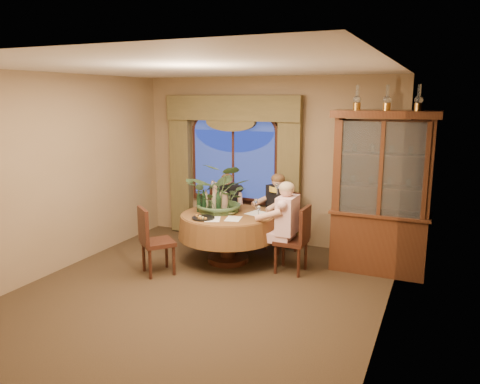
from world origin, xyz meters
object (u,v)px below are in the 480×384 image
at_px(person_pink, 287,227).
at_px(stoneware_vase, 224,202).
at_px(wine_bottle_3, 218,198).
at_px(wine_bottle_2, 204,200).
at_px(chair_back_right, 281,222).
at_px(olive_bowl, 231,213).
at_px(oil_lamp_left, 357,98).
at_px(wine_bottle_5, 206,200).
at_px(chair_right, 291,239).
at_px(wine_bottle_4, 218,203).
at_px(centerpiece_plant, 222,170).
at_px(chair_back, 223,214).
at_px(dining_table, 228,238).
at_px(oil_lamp_right, 419,98).
at_px(chair_front_left, 158,241).
at_px(wine_bottle_0, 199,201).
at_px(person_scarf, 278,213).
at_px(person_back, 227,208).
at_px(china_cabinet, 381,194).
at_px(oil_lamp_center, 387,98).
at_px(wine_bottle_1, 214,201).

distance_m(person_pink, stoneware_vase, 1.11).
bearing_deg(wine_bottle_3, wine_bottle_2, -123.82).
height_order(chair_back_right, olive_bowl, chair_back_right).
distance_m(oil_lamp_left, wine_bottle_5, 2.68).
height_order(chair_right, wine_bottle_3, wine_bottle_3).
distance_m(wine_bottle_2, wine_bottle_4, 0.28).
bearing_deg(wine_bottle_4, centerpiece_plant, 91.56).
height_order(chair_right, chair_back, same).
relative_size(dining_table, oil_lamp_right, 4.40).
bearing_deg(chair_front_left, oil_lamp_left, 68.71).
bearing_deg(wine_bottle_0, chair_right, 1.52).
bearing_deg(person_scarf, wine_bottle_5, 71.61).
distance_m(chair_right, olive_bowl, 0.99).
xyz_separation_m(oil_lamp_right, person_back, (-2.94, 0.35, -1.86)).
bearing_deg(person_pink, olive_bowl, 91.75).
distance_m(chair_back, centerpiece_plant, 1.27).
height_order(centerpiece_plant, wine_bottle_0, centerpiece_plant).
xyz_separation_m(oil_lamp_right, wine_bottle_2, (-2.95, -0.48, -1.55)).
distance_m(dining_table, stoneware_vase, 0.55).
xyz_separation_m(olive_bowl, wine_bottle_3, (-0.33, 0.26, 0.14)).
height_order(oil_lamp_left, chair_front_left, oil_lamp_left).
distance_m(china_cabinet, oil_lamp_left, 1.37).
bearing_deg(olive_bowl, oil_lamp_center, 14.26).
bearing_deg(chair_front_left, wine_bottle_0, 112.88).
distance_m(dining_table, oil_lamp_right, 3.32).
bearing_deg(wine_bottle_0, person_back, 86.76).
distance_m(china_cabinet, chair_back, 2.78).
distance_m(chair_right, wine_bottle_3, 1.37).
height_order(chair_right, person_pink, person_pink).
bearing_deg(oil_lamp_center, centerpiece_plant, -170.29).
xyz_separation_m(china_cabinet, wine_bottle_5, (-2.54, -0.43, -0.23)).
bearing_deg(person_scarf, centerpiece_plant, 78.89).
xyz_separation_m(person_scarf, stoneware_vase, (-0.67, -0.64, 0.25)).
xyz_separation_m(olive_bowl, wine_bottle_4, (-0.20, 0.00, 0.14)).
bearing_deg(wine_bottle_1, chair_right, -3.74).
bearing_deg(centerpiece_plant, person_scarf, 43.74).
distance_m(oil_lamp_center, wine_bottle_5, 3.00).
distance_m(oil_lamp_left, stoneware_vase, 2.47).
relative_size(stoneware_vase, wine_bottle_0, 0.88).
bearing_deg(centerpiece_plant, stoneware_vase, 41.41).
bearing_deg(oil_lamp_center, person_scarf, 170.64).
relative_size(china_cabinet, chair_right, 2.39).
height_order(chair_back, chair_front_left, same).
height_order(china_cabinet, oil_lamp_right, oil_lamp_right).
relative_size(oil_lamp_right, wine_bottle_3, 1.03).
bearing_deg(person_scarf, wine_bottle_4, 84.43).
bearing_deg(centerpiece_plant, oil_lamp_center, 9.71).
distance_m(oil_lamp_left, chair_front_left, 3.41).
height_order(oil_lamp_left, chair_right, oil_lamp_left).
bearing_deg(oil_lamp_center, chair_right, -155.58).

